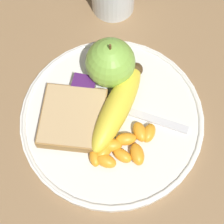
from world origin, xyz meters
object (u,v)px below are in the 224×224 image
Objects in this scene: banana at (118,106)px; jam_packet at (83,90)px; plate at (112,118)px; bread_slice at (73,118)px; fork at (125,110)px; apple at (110,63)px.

banana reaches higher than jam_packet.
jam_packet reaches higher than plate.
fork is at bearing -66.20° from bread_slice.
jam_packet reaches higher than fork.
bread_slice is at bearing 107.51° from plate.
bread_slice is (-0.09, 0.04, -0.03)m from apple.
bread_slice reaches higher than plate.
fork is 3.85× the size of jam_packet.
banana is at bearing -108.33° from jam_packet.
fork is at bearing -103.43° from jam_packet.
apple is 0.06m from jam_packet.
apple reaches higher than plate.
apple is 0.10m from bread_slice.
plate is 2.64× the size of bread_slice.
apple is at bearing 21.99° from banana.
plate is 3.29× the size of apple.
bread_slice is (-0.02, 0.06, 0.02)m from plate.
banana reaches higher than plate.
plate is 0.06m from bread_slice.
bread_slice is at bearing 115.37° from banana.
jam_packet is (0.03, 0.05, 0.01)m from plate.
fork is 0.07m from jam_packet.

